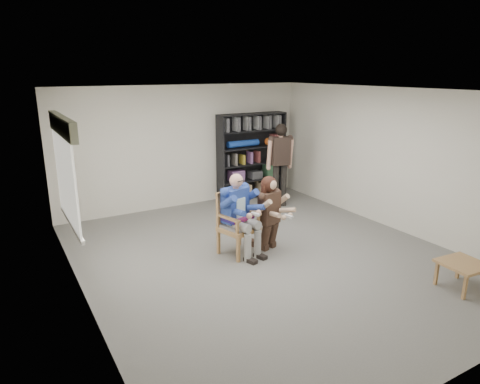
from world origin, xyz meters
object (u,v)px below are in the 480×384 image
armchair (239,224)px  bookshelf (252,156)px  side_table (462,275)px  kneeling_woman (271,214)px  standing_man (280,166)px  seated_man (239,214)px

armchair → bookshelf: 3.59m
armchair → side_table: armchair is taller
kneeling_woman → standing_man: (1.62, 2.00, 0.30)m
seated_man → standing_man: (2.20, 1.88, 0.24)m
kneeling_woman → bookshelf: bearing=49.0°
standing_man → seated_man: bearing=-127.3°
kneeling_woman → standing_man: 2.59m
armchair → kneeling_woman: bearing=-26.6°
side_table → armchair: bearing=129.0°
seated_man → bookshelf: size_ratio=0.69×
kneeling_woman → standing_man: bearing=36.1°
kneeling_woman → bookshelf: bookshelf is taller
side_table → standing_man: bearing=90.1°
side_table → seated_man: bearing=129.0°
kneeling_woman → bookshelf: (1.47, 3.02, 0.39)m
seated_man → bookshelf: (2.05, 2.90, 0.33)m
armchair → bookshelf: (2.05, 2.90, 0.49)m
bookshelf → standing_man: bearing=-81.7°
bookshelf → standing_man: 1.03m
bookshelf → side_table: size_ratio=3.52×
kneeling_woman → standing_man: size_ratio=0.69×
bookshelf → standing_man: (0.15, -1.01, -0.09)m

